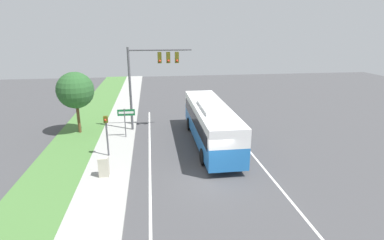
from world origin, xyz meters
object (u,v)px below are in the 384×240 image
Objects in this scene: signal_gantry at (150,71)px; utility_cabinet at (104,167)px; pedestrian_signal at (107,129)px; bus at (211,121)px; street_sign at (126,117)px.

signal_gantry is 6.07× the size of utility_cabinet.
pedestrian_signal is 2.52× the size of utility_cabinet.
signal_gantry is 7.00m from pedestrian_signal.
utility_cabinet is at bearing -148.29° from bus.
signal_gantry is at bearing 70.92° from utility_cabinet.
pedestrian_signal reaches higher than utility_cabinet.
pedestrian_signal is at bearing -168.78° from bus.
utility_cabinet is at bearing -109.08° from signal_gantry.
utility_cabinet is (-2.94, -8.51, -4.44)m from signal_gantry.
signal_gantry is (-4.38, 3.98, 3.34)m from bus.
bus is at bearing 31.71° from utility_cabinet.
signal_gantry is 4.37m from street_sign.
pedestrian_signal is (-7.45, -1.48, 0.21)m from bus.
pedestrian_signal is 3.32m from utility_cabinet.
bus is 8.68m from utility_cabinet.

